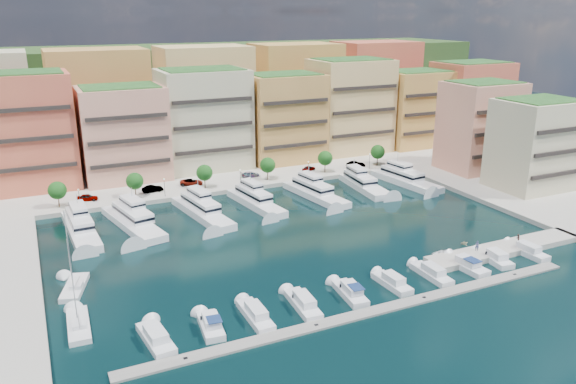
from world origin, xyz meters
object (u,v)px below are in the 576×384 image
sailboat_0 (79,326)px  car_3 (250,174)px  lamppost_1 (164,184)px  person_1 (518,238)px  yacht_2 (201,210)px  car_1 (153,189)px  tree_4 (325,158)px  yacht_6 (404,179)px  cruiser_8 (495,259)px  lamppost_0 (79,195)px  cruiser_3 (303,304)px  cruiser_2 (255,315)px  cruiser_0 (156,339)px  cruiser_4 (350,293)px  car_4 (309,168)px  cruiser_7 (466,266)px  car_0 (88,197)px  tree_5 (378,152)px  sailboat_1 (75,288)px  yacht_3 (254,200)px  yacht_1 (132,220)px  cruiser_6 (432,274)px  tender_1 (464,243)px  tree_3 (268,165)px  person_0 (477,246)px  lamppost_3 (308,166)px  lamppost_2 (240,175)px  tender_3 (516,238)px  tree_2 (204,173)px  lamppost_4 (370,159)px  yacht_5 (363,183)px  yacht_4 (314,192)px  cruiser_1 (211,326)px  car_2 (191,182)px  tender_0 (444,253)px  car_5 (356,164)px  yacht_0 (80,227)px  cruiser_5 (392,283)px  tree_0 (57,190)px  cruiser_9 (527,251)px

sailboat_0 → car_3: sailboat_0 is taller
lamppost_1 → person_1: bearing=-46.0°
yacht_2 → car_1: bearing=110.6°
tree_4 → yacht_6: bearing=-43.6°
cruiser_8 → person_1: size_ratio=4.45×
lamppost_0 → person_1: size_ratio=2.54×
cruiser_3 → person_1: person_1 is taller
cruiser_2 → cruiser_0: bearing=180.0°
cruiser_4 → car_4: 65.87m
cruiser_7 → car_0: (-52.90, 60.14, 1.17)m
tree_5 → car_1: bearing=177.8°
lamppost_1 → sailboat_1: 42.80m
cruiser_0 → yacht_3: bearing=54.8°
tree_4 → yacht_1: size_ratio=0.25×
yacht_1 → yacht_2: bearing=0.5°
lamppost_0 → cruiser_6: 73.49m
car_4 → tender_1: bearing=165.0°
yacht_6 → tree_3: bearing=155.6°
person_0 → tree_4: bearing=-41.3°
tree_4 → lamppost_3: tree_4 is taller
lamppost_2 → cruiser_8: 61.28m
cruiser_8 → tender_3: (10.66, 5.58, -0.12)m
lamppost_3 → person_1: 55.11m
cruiser_3 → person_1: size_ratio=5.49×
tree_3 → tree_2: bearing=180.0°
cruiser_0 → cruiser_8: 57.55m
lamppost_4 → yacht_5: bearing=-129.0°
cruiser_0 → tender_1: (57.93, 7.96, -0.17)m
yacht_2 → cruiser_8: 58.11m
yacht_4 → cruiser_1: size_ratio=2.86×
car_2 → cruiser_6: bearing=-137.0°
yacht_3 → cruiser_4: (-2.45, -44.51, -0.64)m
tree_5 → yacht_4: (-26.48, -13.99, -3.65)m
tree_2 → tree_5: bearing=0.0°
cruiser_1 → tender_0: bearing=7.4°
yacht_4 → cruiser_6: size_ratio=2.52×
cruiser_2 → car_5: (52.39, 58.91, 1.26)m
yacht_1 → tender_0: yacht_1 is taller
lamppost_4 → yacht_0: yacht_0 is taller
cruiser_5 → lamppost_3: bearing=76.0°
tender_0 → car_1: size_ratio=0.90×
person_1 → person_0: bearing=-37.9°
yacht_6 → cruiser_2: bearing=-142.4°
car_2 → tree_2: bearing=-124.4°
cruiser_3 → cruiser_8: size_ratio=1.23×
lamppost_1 → yacht_4: size_ratio=0.20×
yacht_3 → car_5: yacht_3 is taller
cruiser_6 → sailboat_1: sailboat_1 is taller
tree_0 → person_1: (73.11, -55.26, -2.91)m
yacht_1 → cruiser_9: yacht_1 is taller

